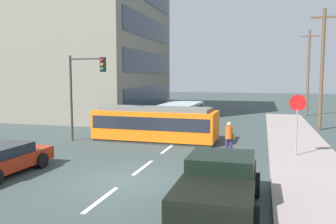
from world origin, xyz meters
TOP-DOWN VIEW (x-y plane):
  - ground_plane at (0.00, 10.00)m, footprint 120.00×120.00m
  - sidewalk_curb_right at (6.80, 6.00)m, footprint 3.20×36.00m
  - lane_stripe_0 at (0.00, -2.00)m, footprint 0.16×2.40m
  - lane_stripe_1 at (0.00, 2.00)m, footprint 0.16×2.40m
  - lane_stripe_2 at (0.00, 6.00)m, footprint 0.16×2.40m
  - lane_stripe_3 at (0.00, 14.08)m, footprint 0.16×2.40m
  - lane_stripe_4 at (0.00, 20.08)m, footprint 0.16×2.40m
  - corner_building at (-13.72, 19.70)m, footprint 16.37×15.07m
  - streetcar_tram at (-1.33, 8.08)m, footprint 7.36×2.69m
  - city_bus at (-1.30, 14.85)m, footprint 2.66×5.09m
  - pedestrian_crossing at (3.31, 5.19)m, footprint 0.48×0.36m
  - pickup_truck_parked at (3.70, -1.93)m, footprint 2.30×5.01m
  - stop_sign at (6.43, 5.53)m, footprint 0.76×0.07m
  - traffic_light_mast at (-5.29, 6.74)m, footprint 2.32×0.33m
  - utility_pole_mid at (8.84, 15.10)m, footprint 1.80×0.24m
  - utility_pole_far at (9.00, 24.35)m, footprint 1.80×0.24m

SIDE VIEW (x-z plane):
  - ground_plane at x=0.00m, z-range 0.00..0.00m
  - lane_stripe_0 at x=0.00m, z-range 0.00..0.01m
  - lane_stripe_1 at x=0.00m, z-range 0.00..0.01m
  - lane_stripe_2 at x=0.00m, z-range 0.00..0.01m
  - lane_stripe_3 at x=0.00m, z-range 0.00..0.01m
  - lane_stripe_4 at x=0.00m, z-range 0.00..0.01m
  - sidewalk_curb_right at x=6.80m, z-range 0.00..0.14m
  - pickup_truck_parked at x=3.70m, z-range 0.02..1.57m
  - pedestrian_crossing at x=3.31m, z-range 0.11..1.78m
  - city_bus at x=-1.30m, z-range 0.13..1.88m
  - streetcar_tram at x=-1.33m, z-range 0.03..2.06m
  - stop_sign at x=6.43m, z-range 0.75..3.63m
  - traffic_light_mast at x=-5.29m, z-range 0.98..6.06m
  - utility_pole_far at x=9.00m, z-range 0.18..8.42m
  - utility_pole_mid at x=8.84m, z-range 0.18..8.75m
  - corner_building at x=-13.72m, z-range 0.00..19.20m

